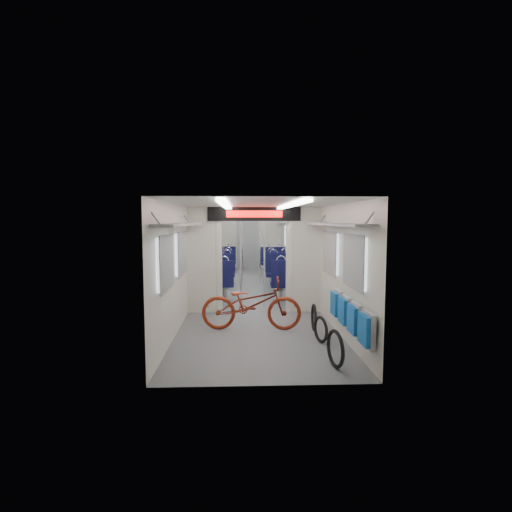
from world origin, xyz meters
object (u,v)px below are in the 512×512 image
Objects in this scene: seat_bay_near_right at (286,273)px; bike_hoop_b at (321,331)px; seat_bay_near_left at (217,273)px; bike_hoop_c at (314,319)px; stanchion_near_left at (241,257)px; seat_bay_far_right at (275,262)px; stanchion_near_right at (264,258)px; stanchion_far_right at (260,247)px; stanchion_far_left at (242,248)px; flip_bench at (349,315)px; bike_hoop_a at (335,350)px; seat_bay_far_left at (223,261)px; bicycle at (251,304)px.

bike_hoop_b is at bearing -88.94° from seat_bay_near_right.
seat_bay_near_left is at bearing 113.44° from bike_hoop_b.
bike_hoop_c is 2.85m from stanchion_near_left.
seat_bay_far_right is 4.89m from stanchion_near_right.
seat_bay_far_right is (-0.10, 6.83, 0.33)m from bike_hoop_c.
stanchion_far_left is at bearing -164.39° from stanchion_far_right.
stanchion_near_left is at bearing 119.50° from bike_hoop_c.
bike_hoop_c is at bearing -88.42° from seat_bay_near_right.
stanchion_near_left is (-1.64, 3.55, 0.57)m from flip_bench.
stanchion_near_left reaches higher than seat_bay_near_left.
bike_hoop_a is 0.25× the size of seat_bay_far_right.
seat_bay_far_left is 0.92× the size of stanchion_near_right.
flip_bench is 0.94× the size of seat_bay_near_left.
stanchion_far_right reaches higher than seat_bay_far_left.
stanchion_near_right reaches higher than seat_bay_far_left.
bike_hoop_b is at bearing -76.26° from seat_bay_far_left.
flip_bench is 0.90× the size of stanchion_far_right.
bike_hoop_c is 0.21× the size of stanchion_far_left.
stanchion_far_right reaches higher than seat_bay_far_right.
bicycle is 5.36m from stanchion_far_left.
flip_bench is at bearing -76.50° from stanchion_far_left.
bicycle is at bearing -83.38° from seat_bay_far_left.
seat_bay_far_left is 4.99m from stanchion_near_left.
seat_bay_near_right is at bearing -3.17° from seat_bay_near_left.
seat_bay_near_left is at bearing 114.68° from flip_bench.
seat_bay_far_right is 1.92m from stanchion_far_left.
flip_bench is 0.96× the size of seat_bay_far_right.
seat_bay_far_left is at bearing 101.96° from bike_hoop_a.
seat_bay_far_left reaches higher than flip_bench.
seat_bay_near_right is 2.09m from stanchion_far_right.
stanchion_near_left reaches higher than seat_bay_far_right.
seat_bay_near_left is (-1.95, 4.50, 0.36)m from bike_hoop_b.
stanchion_far_left is (-1.28, 5.43, 0.93)m from bike_hoop_c.
bike_hoop_a reaches higher than bike_hoop_c.
bike_hoop_c is 3.69m from seat_bay_near_right.
bike_hoop_c is at bearing -76.79° from stanchion_far_left.
bicycle is 2.26m from bike_hoop_a.
stanchion_far_right is (1.26, -1.67, 0.60)m from seat_bay_far_left.
bike_hoop_b is 0.19× the size of stanchion_near_left.
stanchion_far_right is (-0.66, 7.43, 0.91)m from bike_hoop_a.
stanchion_far_right is at bearing -52.83° from seat_bay_far_left.
seat_bay_far_right is 0.93× the size of stanchion_far_left.
seat_bay_far_left reaches higher than bicycle.
seat_bay_far_left is at bearing 117.57° from seat_bay_near_right.
bike_hoop_a is at bearing -79.14° from stanchion_near_right.
stanchion_near_left is (0.65, -1.44, 0.59)m from seat_bay_near_left.
bike_hoop_c is at bearing 88.57° from bike_hoop_a.
stanchion_far_left is at bearing 101.53° from bike_hoop_b.
seat_bay_far_right reaches higher than bike_hoop_a.
seat_bay_near_left is at bearing -121.56° from seat_bay_far_right.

